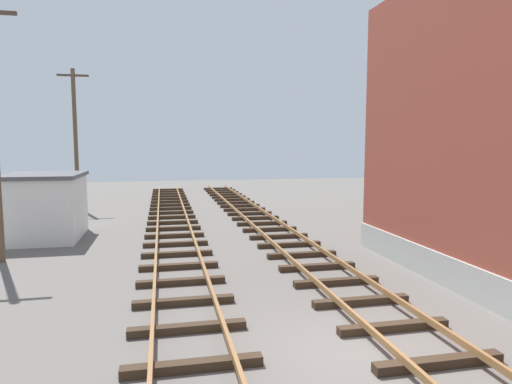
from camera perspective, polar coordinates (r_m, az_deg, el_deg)
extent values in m
plane|color=#605B56|center=(9.23, 13.14, -19.56)|extent=(82.73, 82.73, 0.00)
cube|color=#38281C|center=(9.10, 22.43, -19.63)|extent=(2.50, 0.24, 0.18)
cube|color=#38281C|center=(10.33, 17.25, -16.25)|extent=(2.50, 0.24, 0.18)
cube|color=#38281C|center=(11.64, 13.33, -13.52)|extent=(2.50, 0.24, 0.18)
cube|color=#38281C|center=(13.02, 10.29, -11.31)|extent=(2.50, 0.24, 0.18)
cube|color=#38281C|center=(14.44, 7.87, -9.51)|extent=(2.50, 0.24, 0.18)
cube|color=#38281C|center=(15.90, 5.91, -8.02)|extent=(2.50, 0.24, 0.18)
cube|color=#38281C|center=(17.38, 4.29, -6.78)|extent=(2.50, 0.24, 0.18)
cube|color=#38281C|center=(18.87, 2.93, -5.73)|extent=(2.50, 0.24, 0.18)
cube|color=#38281C|center=(20.38, 1.77, -4.83)|extent=(2.50, 0.24, 0.18)
cube|color=#38281C|center=(21.90, 0.78, -4.05)|extent=(2.50, 0.24, 0.18)
cube|color=#38281C|center=(23.44, -0.08, -3.37)|extent=(2.50, 0.24, 0.18)
cube|color=#38281C|center=(24.97, -0.83, -2.78)|extent=(2.50, 0.24, 0.18)
cube|color=#38281C|center=(26.52, -1.50, -2.26)|extent=(2.50, 0.24, 0.18)
cube|color=#38281C|center=(28.07, -2.09, -1.79)|extent=(2.50, 0.24, 0.18)
cube|color=#38281C|center=(29.62, -2.62, -1.37)|extent=(2.50, 0.24, 0.18)
cube|color=#38281C|center=(31.18, -3.10, -0.99)|extent=(2.50, 0.24, 0.18)
cube|color=#38281C|center=(32.74, -3.53, -0.65)|extent=(2.50, 0.24, 0.18)
cube|color=#38281C|center=(34.31, -3.92, -0.34)|extent=(2.50, 0.24, 0.18)
cube|color=#38281C|center=(35.87, -4.28, -0.06)|extent=(2.50, 0.24, 0.18)
cube|color=#38281C|center=(37.44, -4.60, 0.20)|extent=(2.50, 0.24, 0.18)
cube|color=#38281C|center=(39.01, -4.90, 0.44)|extent=(2.50, 0.24, 0.18)
cube|color=olive|center=(9.30, 15.72, -17.71)|extent=(0.08, 63.64, 0.14)
cube|color=olive|center=(10.01, 23.35, -16.23)|extent=(0.08, 63.64, 0.14)
cube|color=#38281C|center=(8.46, -8.13, -21.27)|extent=(2.50, 0.24, 0.18)
cube|color=#38281C|center=(9.94, -8.80, -16.96)|extent=(2.50, 0.24, 0.18)
cube|color=#38281C|center=(11.45, -9.27, -13.77)|extent=(2.50, 0.24, 0.18)
cube|color=#38281C|center=(13.00, -9.63, -11.33)|extent=(2.50, 0.24, 0.18)
cube|color=#38281C|center=(14.56, -9.90, -9.41)|extent=(2.50, 0.24, 0.18)
cube|color=#38281C|center=(16.14, -10.12, -7.87)|extent=(2.50, 0.24, 0.18)
cube|color=#38281C|center=(17.73, -10.30, -6.60)|extent=(2.50, 0.24, 0.18)
cube|color=#38281C|center=(19.32, -10.44, -5.54)|extent=(2.50, 0.24, 0.18)
cube|color=#38281C|center=(20.92, -10.57, -4.64)|extent=(2.50, 0.24, 0.18)
cube|color=#38281C|center=(22.53, -10.68, -3.87)|extent=(2.50, 0.24, 0.18)
cube|color=#38281C|center=(24.14, -10.77, -3.20)|extent=(2.50, 0.24, 0.18)
cube|color=#38281C|center=(25.75, -10.85, -2.62)|extent=(2.50, 0.24, 0.18)
cube|color=#38281C|center=(27.36, -10.92, -2.10)|extent=(2.50, 0.24, 0.18)
cube|color=#38281C|center=(28.98, -10.98, -1.65)|extent=(2.50, 0.24, 0.18)
cube|color=#38281C|center=(30.60, -11.04, -1.24)|extent=(2.50, 0.24, 0.18)
cube|color=#38281C|center=(32.21, -11.09, -0.87)|extent=(2.50, 0.24, 0.18)
cube|color=#38281C|center=(33.83, -11.14, -0.54)|extent=(2.50, 0.24, 0.18)
cube|color=#38281C|center=(35.46, -11.18, -0.23)|extent=(2.50, 0.24, 0.18)
cube|color=#38281C|center=(37.08, -11.22, 0.04)|extent=(2.50, 0.24, 0.18)
cube|color=#38281C|center=(38.70, -11.25, 0.30)|extent=(2.50, 0.24, 0.18)
cube|color=olive|center=(8.38, -13.39, -20.44)|extent=(0.08, 63.64, 0.14)
cube|color=olive|center=(8.46, -2.96, -20.01)|extent=(0.08, 63.64, 0.14)
cube|color=silver|center=(20.62, -25.48, -1.89)|extent=(2.80, 3.60, 2.60)
cube|color=#4C4C51|center=(20.49, -25.66, 1.93)|extent=(3.00, 3.80, 0.16)
cube|color=brown|center=(21.04, -29.21, -2.76)|extent=(0.06, 0.90, 2.00)
cylinder|color=black|center=(24.78, -27.60, -3.03)|extent=(0.64, 0.24, 0.64)
cylinder|color=black|center=(23.07, -28.80, -3.72)|extent=(0.64, 0.24, 0.64)
cube|color=red|center=(36.08, -29.57, 0.19)|extent=(4.20, 1.80, 0.80)
cube|color=#1E232D|center=(36.03, -29.63, 1.33)|extent=(2.31, 1.66, 0.64)
cylinder|color=black|center=(36.61, -27.18, -0.24)|extent=(0.64, 0.24, 0.64)
cylinder|color=black|center=(34.89, -27.94, -0.56)|extent=(0.64, 0.24, 0.64)
cylinder|color=brown|center=(29.22, -22.19, 6.23)|extent=(0.24, 0.24, 8.47)
cube|color=#4C3D2D|center=(29.50, -22.50, 13.70)|extent=(1.80, 0.12, 0.12)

